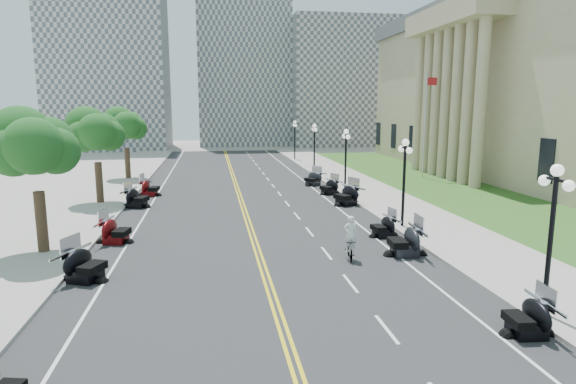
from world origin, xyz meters
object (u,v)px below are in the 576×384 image
flagpole (425,127)px  bicycle (350,249)px  cyclist_rider (351,221)px  motorcycle_n_3 (528,316)px  civic_building (561,86)px

flagpole → bicycle: bearing=-121.2°
cyclist_rider → flagpole: bearing=-121.2°
flagpole → cyclist_rider: size_ratio=5.91×
flagpole → bicycle: (-13.97, -23.07, -4.52)m
flagpole → cyclist_rider: (-13.97, -23.07, -3.20)m
motorcycle_n_3 → cyclist_rider: (-3.22, 7.98, 1.17)m
civic_building → cyclist_rider: civic_building is taller
motorcycle_n_3 → flagpole: bearing=165.5°
civic_building → motorcycle_n_3: (-24.75, -31.05, -8.26)m
civic_building → motorcycle_n_3: 40.56m
bicycle → cyclist_rider: bearing=0.0°
civic_building → cyclist_rider: (-27.97, -23.07, -7.10)m
motorcycle_n_3 → bicycle: (-3.22, 7.98, -0.16)m
motorcycle_n_3 → bicycle: bearing=-153.5°
flagpole → cyclist_rider: 27.16m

